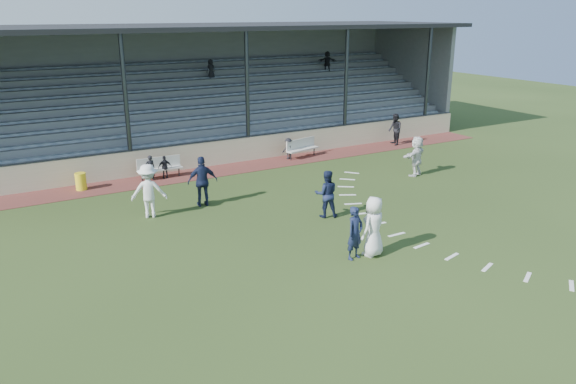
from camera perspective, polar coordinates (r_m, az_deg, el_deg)
The scene contains 19 objects.
ground at distance 17.94m, azimuth 4.05°, elevation -6.08°, with size 90.00×90.00×0.00m, color #2B3E19.
cinder_track at distance 26.75m, azimuth -8.67°, elevation 1.92°, with size 34.00×2.00×0.02m, color #5A2824.
retaining_wall at distance 27.54m, azimuth -9.54°, elevation 3.62°, with size 34.00×0.18×1.20m, color beige.
bench_left at distance 26.18m, azimuth -12.93°, elevation 2.62°, with size 2.01×0.52×0.95m.
bench_right at distance 29.24m, azimuth 1.38°, elevation 4.66°, with size 2.04×0.90×0.95m.
trash_bin at distance 25.41m, azimuth -20.30°, elevation 1.02°, with size 0.46×0.46×0.73m, color yellow.
football at distance 18.19m, azimuth 9.06°, elevation -5.56°, with size 0.22×0.22×0.22m, color #F1400E.
player_white_lead at distance 17.51m, azimuth 8.68°, elevation -3.48°, with size 0.93×0.61×1.91m, color silver.
player_navy_lead at distance 17.25m, azimuth 6.83°, elevation -4.15°, with size 0.61×0.40×1.68m, color #151D3A.
player_navy_mid at distance 20.63m, azimuth 3.92°, elevation -0.19°, with size 0.86×0.67×1.78m, color #151D3A.
player_white_wing at distance 21.15m, azimuth -13.96°, elevation 0.10°, with size 1.30×0.75×2.01m, color silver.
player_navy_wing at distance 22.00m, azimuth -8.67°, elevation 1.07°, with size 1.16×0.48×1.98m, color #151D3A.
player_white_back at distance 26.54m, azimuth 12.92°, elevation 3.59°, with size 1.72×0.55×1.85m, color silver.
official at distance 32.47m, azimuth 10.82°, elevation 6.26°, with size 0.86×0.67×1.77m, color black.
sub_left_near at distance 25.80m, azimuth -13.82°, elevation 2.38°, with size 0.43×0.28×1.17m, color black.
sub_left_far at distance 26.02m, azimuth -12.39°, elevation 2.48°, with size 0.62×0.26×1.05m, color black.
sub_right at distance 28.85m, azimuth 0.03°, elevation 4.44°, with size 0.70×0.40×1.09m, color black.
grandstand at distance 31.59m, azimuth -12.79°, elevation 8.22°, with size 34.60×9.00×6.61m.
penalty_arc at distance 20.39m, azimuth 13.70°, elevation -3.53°, with size 3.89×14.63×0.01m.
Camera 1 is at (-9.32, -13.49, 7.28)m, focal length 35.00 mm.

